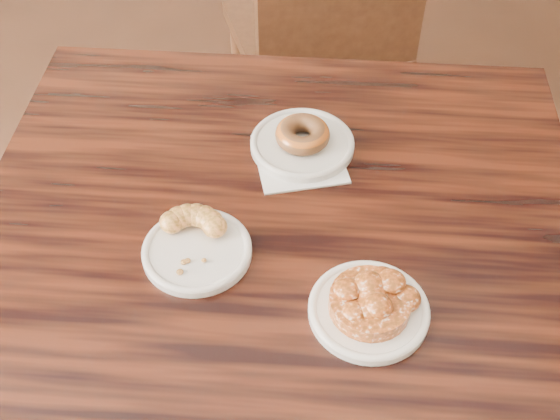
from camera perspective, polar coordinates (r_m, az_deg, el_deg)
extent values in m
cube|color=black|center=(1.37, -0.19, -12.81)|extent=(1.20, 1.20, 0.75)
cube|color=white|center=(1.19, 1.58, 4.18)|extent=(0.15, 0.15, 0.00)
cylinder|color=silver|center=(1.21, 1.82, 5.37)|extent=(0.18, 0.18, 0.01)
cylinder|color=silver|center=(1.05, -6.76, -3.34)|extent=(0.16, 0.16, 0.01)
cylinder|color=white|center=(0.99, 7.21, -8.11)|extent=(0.17, 0.17, 0.01)
torus|color=#923E15|center=(1.19, 1.84, 6.17)|extent=(0.09, 0.09, 0.03)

